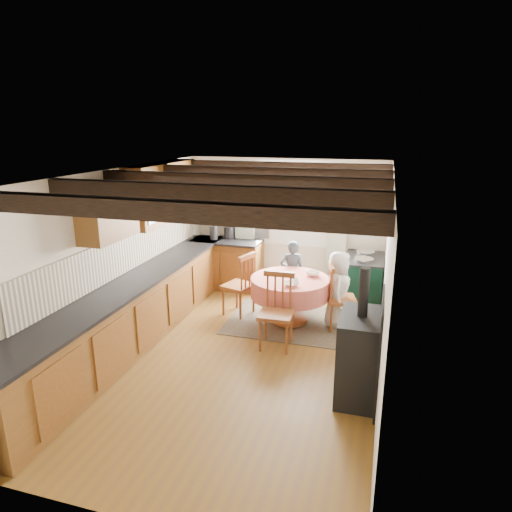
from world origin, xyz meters
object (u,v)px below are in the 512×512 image
(dining_table, at_px, (290,300))
(cast_iron_stove, at_px, (361,334))
(child_right, at_px, (338,290))
(chair_right, at_px, (342,297))
(aga_range, at_px, (363,282))
(chair_left, at_px, (238,284))
(cup, at_px, (295,282))
(chair_near, at_px, (276,312))
(child_far, at_px, (292,273))

(dining_table, distance_m, cast_iron_stove, 2.12)
(dining_table, bearing_deg, child_right, 4.84)
(chair_right, distance_m, aga_range, 0.98)
(cast_iron_stove, bearing_deg, chair_left, 137.91)
(dining_table, distance_m, chair_left, 0.88)
(child_right, distance_m, cup, 0.70)
(chair_near, height_order, aga_range, chair_near)
(child_far, bearing_deg, chair_left, 25.22)
(cup, bearing_deg, dining_table, 115.85)
(chair_right, bearing_deg, child_right, 33.70)
(chair_left, height_order, cast_iron_stove, cast_iron_stove)
(aga_range, relative_size, child_right, 0.82)
(cast_iron_stove, xyz_separation_m, child_right, (-0.43, 1.80, -0.17))
(chair_near, bearing_deg, child_right, 49.77)
(child_far, bearing_deg, aga_range, 174.92)
(dining_table, distance_m, chair_near, 0.88)
(dining_table, relative_size, cup, 11.43)
(dining_table, distance_m, child_far, 0.76)
(aga_range, relative_size, cast_iron_stove, 0.63)
(chair_right, distance_m, child_far, 1.16)
(cup, bearing_deg, chair_left, 159.83)
(child_right, bearing_deg, dining_table, 91.51)
(dining_table, relative_size, chair_near, 1.14)
(chair_left, bearing_deg, cast_iron_stove, 66.04)
(cast_iron_stove, bearing_deg, child_far, 117.41)
(chair_left, height_order, aga_range, chair_left)
(child_far, distance_m, child_right, 1.07)
(chair_near, height_order, chair_left, chair_near)
(dining_table, xyz_separation_m, chair_left, (-0.86, 0.08, 0.16))
(chair_near, xyz_separation_m, child_right, (0.73, 0.92, 0.07))
(aga_range, height_order, child_right, child_right)
(cast_iron_stove, bearing_deg, chair_near, 143.04)
(aga_range, height_order, cast_iron_stove, cast_iron_stove)
(dining_table, height_order, child_far, child_far)
(chair_left, distance_m, cast_iron_stove, 2.73)
(dining_table, xyz_separation_m, aga_range, (1.05, 0.94, 0.08))
(chair_left, xyz_separation_m, child_right, (1.58, -0.02, 0.07))
(child_right, relative_size, cup, 11.25)
(chair_near, height_order, child_right, child_right)
(dining_table, distance_m, chair_right, 0.80)
(chair_left, distance_m, aga_range, 2.09)
(dining_table, height_order, chair_near, chair_near)
(chair_near, distance_m, chair_right, 1.17)
(chair_near, xyz_separation_m, cast_iron_stove, (1.16, -0.87, 0.24))
(dining_table, distance_m, cup, 0.52)
(dining_table, bearing_deg, chair_near, -90.37)
(dining_table, xyz_separation_m, child_far, (-0.12, 0.72, 0.20))
(child_right, xyz_separation_m, cup, (-0.59, -0.34, 0.18))
(chair_near, distance_m, aga_range, 2.09)
(chair_left, bearing_deg, aga_range, 132.44)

